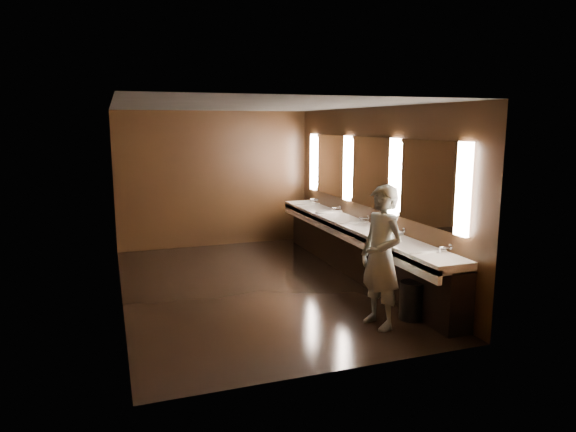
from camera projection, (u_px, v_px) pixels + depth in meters
The scene contains 10 objects.
floor at pixel (255, 286), 8.11m from camera, with size 6.00×6.00×0.00m, color black.
ceiling at pixel (253, 106), 7.61m from camera, with size 4.00×6.00×0.02m, color #2D2D2B.
wall_back at pixel (215, 179), 10.64m from camera, with size 4.00×0.02×2.80m, color black.
wall_front at pixel (336, 240), 5.08m from camera, with size 4.00×0.02×2.80m, color black.
wall_left at pixel (117, 206), 7.20m from camera, with size 0.02×6.00×2.80m, color black.
wall_right at pixel (370, 193), 8.52m from camera, with size 0.02×6.00×2.80m, color black.
sink_counter at pixel (357, 247), 8.61m from camera, with size 0.55×5.40×1.01m.
mirror_band at pixel (369, 172), 8.45m from camera, with size 0.06×5.03×1.15m.
person at pixel (381, 257), 6.39m from camera, with size 0.66×0.43×1.81m, color #7B99B8.
trash_bin at pixel (412, 300), 6.72m from camera, with size 0.32×0.32×0.50m, color black.
Camera 1 is at (-2.10, -7.51, 2.54)m, focal length 32.00 mm.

